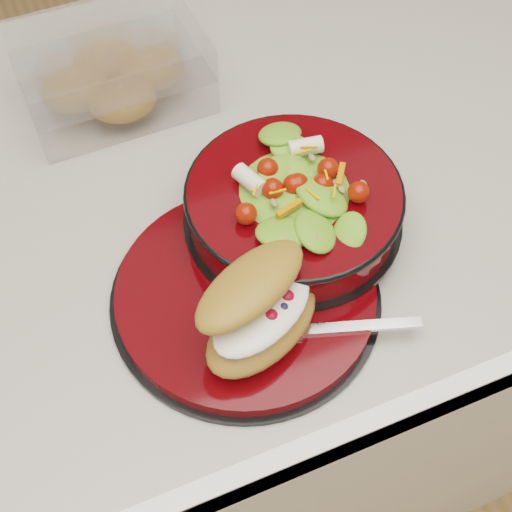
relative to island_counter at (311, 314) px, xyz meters
name	(u,v)px	position (x,y,z in m)	size (l,w,h in m)	color
island_counter	(311,314)	(0.00, 0.00, 0.00)	(1.24, 0.74, 0.90)	white
dinner_plate	(247,294)	(-0.19, -0.19, 0.46)	(0.28, 0.28, 0.02)	black
salad_bowl	(294,198)	(-0.11, -0.13, 0.50)	(0.24, 0.24, 0.10)	black
croissant	(260,309)	(-0.20, -0.24, 0.50)	(0.15, 0.14, 0.08)	#A86833
fork	(336,328)	(-0.13, -0.27, 0.47)	(0.15, 0.06, 0.00)	silver
pastry_box	(112,71)	(-0.23, 0.16, 0.49)	(0.22, 0.17, 0.09)	white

